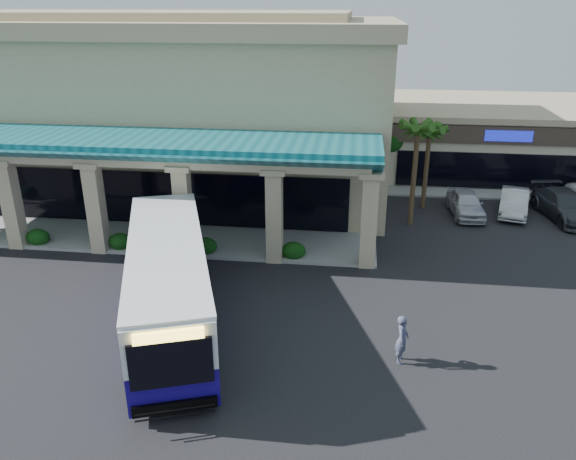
# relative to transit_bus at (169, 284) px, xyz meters

# --- Properties ---
(ground) EXTENTS (110.00, 110.00, 0.00)m
(ground) POSITION_rel_transit_bus_xyz_m (1.74, 1.00, -1.72)
(ground) COLOR black
(main_building) EXTENTS (30.80, 14.80, 11.35)m
(main_building) POSITION_rel_transit_bus_xyz_m (-6.26, 17.00, 3.95)
(main_building) COLOR tan
(main_building) RESTS_ON ground
(arcade) EXTENTS (30.00, 6.20, 5.70)m
(arcade) POSITION_rel_transit_bus_xyz_m (-6.26, 7.80, 1.13)
(arcade) COLOR #0F545F
(arcade) RESTS_ON ground
(strip_mall) EXTENTS (22.50, 12.50, 4.90)m
(strip_mall) POSITION_rel_transit_bus_xyz_m (19.74, 25.00, 0.73)
(strip_mall) COLOR beige
(strip_mall) RESTS_ON ground
(palm_0) EXTENTS (2.40, 2.40, 6.60)m
(palm_0) POSITION_rel_transit_bus_xyz_m (10.24, 12.00, 1.58)
(palm_0) COLOR #224B14
(palm_0) RESTS_ON ground
(palm_1) EXTENTS (2.40, 2.40, 5.80)m
(palm_1) POSITION_rel_transit_bus_xyz_m (11.24, 15.00, 1.18)
(palm_1) COLOR #224B14
(palm_1) RESTS_ON ground
(broadleaf_tree) EXTENTS (2.60, 2.60, 4.81)m
(broadleaf_tree) POSITION_rel_transit_bus_xyz_m (9.24, 20.00, 0.68)
(broadleaf_tree) COLOR #0D340B
(broadleaf_tree) RESTS_ON ground
(transit_bus) EXTENTS (6.80, 12.60, 3.45)m
(transit_bus) POSITION_rel_transit_bus_xyz_m (0.00, 0.00, 0.00)
(transit_bus) COLOR #160776
(transit_bus) RESTS_ON ground
(pedestrian) EXTENTS (0.55, 0.74, 1.83)m
(pedestrian) POSITION_rel_transit_bus_xyz_m (8.93, -1.53, -0.81)
(pedestrian) COLOR #3D425A
(pedestrian) RESTS_ON ground
(car_silver) EXTENTS (1.99, 4.41, 1.47)m
(car_silver) POSITION_rel_transit_bus_xyz_m (13.62, 13.97, -0.99)
(car_silver) COLOR silver
(car_silver) RESTS_ON ground
(car_white) EXTENTS (2.59, 4.66, 1.46)m
(car_white) POSITION_rel_transit_bus_xyz_m (16.52, 14.58, -1.00)
(car_white) COLOR #BABABA
(car_white) RESTS_ON ground
(car_red) EXTENTS (3.12, 5.75, 1.58)m
(car_red) POSITION_rel_transit_bus_xyz_m (19.29, 14.18, -0.93)
(car_red) COLOR #32353C
(car_red) RESTS_ON ground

